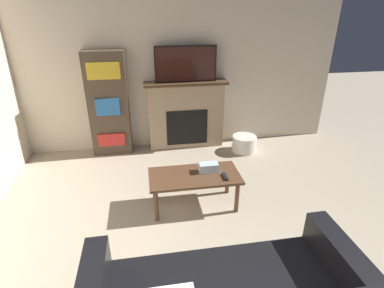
{
  "coord_description": "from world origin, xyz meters",
  "views": [
    {
      "loc": [
        -0.41,
        -0.55,
        2.18
      ],
      "look_at": [
        0.11,
        2.55,
        0.71
      ],
      "focal_mm": 28.0,
      "sensor_mm": 36.0,
      "label": 1
    }
  ],
  "objects_px": {
    "coffee_table": "(194,179)",
    "storage_basket": "(244,144)",
    "fireplace": "(186,115)",
    "tv": "(186,64)",
    "bookshelf": "(109,104)"
  },
  "relations": [
    {
      "from": "coffee_table",
      "to": "bookshelf",
      "type": "height_order",
      "value": "bookshelf"
    },
    {
      "from": "bookshelf",
      "to": "storage_basket",
      "type": "height_order",
      "value": "bookshelf"
    },
    {
      "from": "tv",
      "to": "bookshelf",
      "type": "distance_m",
      "value": 1.32
    },
    {
      "from": "tv",
      "to": "fireplace",
      "type": "bearing_deg",
      "value": 90.0
    },
    {
      "from": "coffee_table",
      "to": "fireplace",
      "type": "bearing_deg",
      "value": 84.78
    },
    {
      "from": "tv",
      "to": "bookshelf",
      "type": "bearing_deg",
      "value": -179.9
    },
    {
      "from": "coffee_table",
      "to": "bookshelf",
      "type": "bearing_deg",
      "value": 122.39
    },
    {
      "from": "tv",
      "to": "storage_basket",
      "type": "distance_m",
      "value": 1.56
    },
    {
      "from": "tv",
      "to": "storage_basket",
      "type": "height_order",
      "value": "tv"
    },
    {
      "from": "bookshelf",
      "to": "fireplace",
      "type": "bearing_deg",
      "value": 1.05
    },
    {
      "from": "coffee_table",
      "to": "storage_basket",
      "type": "bearing_deg",
      "value": 51.25
    },
    {
      "from": "fireplace",
      "to": "tv",
      "type": "distance_m",
      "value": 0.81
    },
    {
      "from": "fireplace",
      "to": "coffee_table",
      "type": "bearing_deg",
      "value": -95.22
    },
    {
      "from": "fireplace",
      "to": "storage_basket",
      "type": "bearing_deg",
      "value": -21.89
    },
    {
      "from": "coffee_table",
      "to": "storage_basket",
      "type": "xyz_separation_m",
      "value": [
        1.05,
        1.31,
        -0.23
      ]
    }
  ]
}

